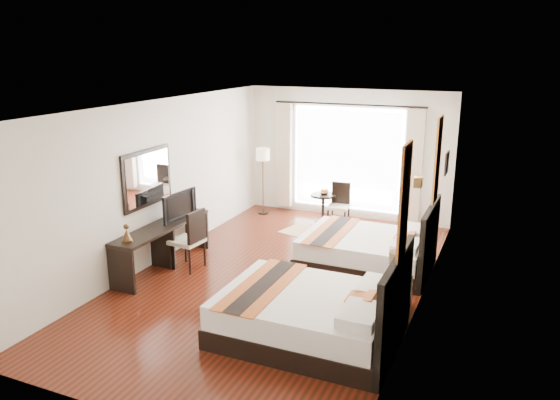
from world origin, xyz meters
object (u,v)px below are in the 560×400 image
at_px(console_desk, 163,246).
at_px(window_chair, 339,213).
at_px(desk_chair, 188,251).
at_px(fruit_bowl, 324,193).
at_px(vase, 396,277).
at_px(bed_near, 314,314).
at_px(table_lamp, 397,260).
at_px(bed_far, 370,250).
at_px(side_table, 323,208).
at_px(floor_lamp, 263,159).
at_px(nightstand, 394,295).
at_px(television, 176,205).

distance_m(console_desk, window_chair, 3.94).
height_order(desk_chair, window_chair, desk_chair).
bearing_deg(fruit_bowl, vase, -57.39).
distance_m(bed_near, vase, 1.35).
bearing_deg(console_desk, table_lamp, 0.71).
relative_size(bed_far, side_table, 3.42).
distance_m(desk_chair, fruit_bowl, 3.56).
relative_size(floor_lamp, window_chair, 1.65).
bearing_deg(bed_far, desk_chair, -155.48).
xyz_separation_m(vase, window_chair, (-1.93, 3.49, -0.30)).
distance_m(bed_near, table_lamp, 1.52).
height_order(bed_near, desk_chair, bed_near).
xyz_separation_m(table_lamp, fruit_bowl, (-2.26, 3.39, -0.10)).
xyz_separation_m(bed_far, table_lamp, (0.73, -1.37, 0.44)).
height_order(bed_near, window_chair, bed_near).
distance_m(table_lamp, window_chair, 3.84).
xyz_separation_m(table_lamp, window_chair, (-1.90, 3.31, -0.48)).
relative_size(nightstand, television, 0.59).
relative_size(table_lamp, side_table, 0.59).
distance_m(nightstand, window_chair, 3.89).
bearing_deg(side_table, desk_chair, -110.79).
xyz_separation_m(bed_near, fruit_bowl, (-1.47, 4.63, 0.32)).
relative_size(table_lamp, television, 0.44).
distance_m(desk_chair, floor_lamp, 3.52).
bearing_deg(fruit_bowl, bed_near, -72.41).
relative_size(fruit_bowl, window_chair, 0.23).
relative_size(bed_far, window_chair, 2.36).
xyz_separation_m(vase, fruit_bowl, (-2.29, 3.58, 0.08)).
xyz_separation_m(bed_near, television, (-3.14, 1.60, 0.67)).
xyz_separation_m(bed_near, bed_far, (0.06, 2.60, -0.02)).
height_order(television, desk_chair, television).
relative_size(table_lamp, fruit_bowl, 1.75).
relative_size(console_desk, floor_lamp, 1.47).
height_order(nightstand, television, television).
xyz_separation_m(bed_far, vase, (0.76, -1.56, 0.26)).
height_order(table_lamp, window_chair, window_chair).
bearing_deg(bed_near, table_lamp, 57.31).
bearing_deg(bed_near, floor_lamp, 121.98).
bearing_deg(console_desk, television, 87.27).
bearing_deg(console_desk, side_table, 64.09).
relative_size(bed_near, bed_far, 1.06).
distance_m(bed_far, television, 3.43).
distance_m(bed_near, console_desk, 3.37).
height_order(vase, floor_lamp, floor_lamp).
bearing_deg(bed_far, bed_near, -91.43).
distance_m(console_desk, fruit_bowl, 3.85).
xyz_separation_m(nightstand, vase, (0.03, -0.10, 0.33)).
xyz_separation_m(floor_lamp, side_table, (1.45, -0.08, -0.95)).
relative_size(nightstand, side_table, 0.80).
xyz_separation_m(bed_far, floor_lamp, (-3.01, 2.11, 0.95)).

